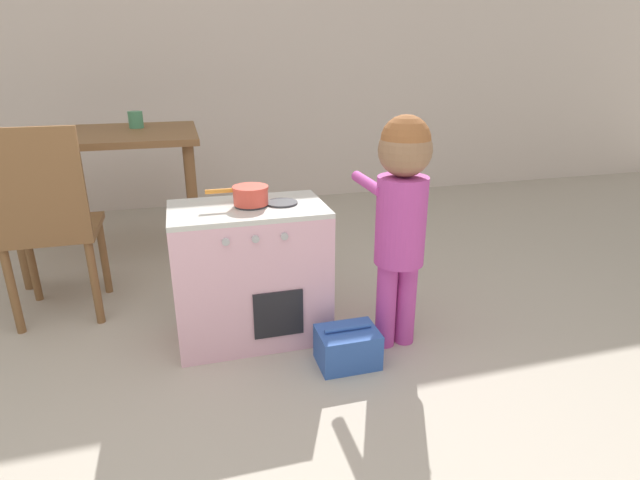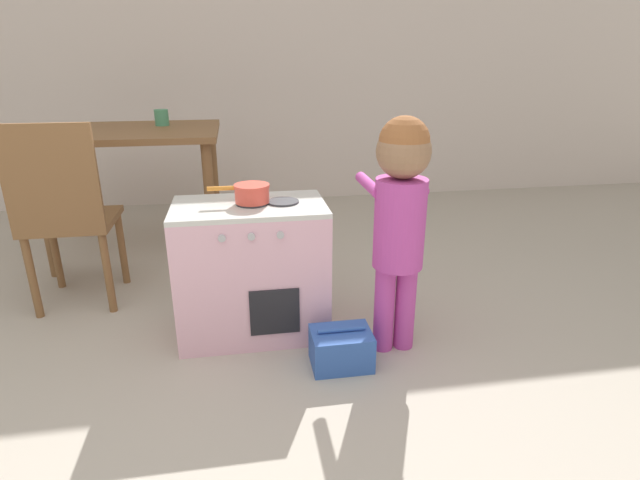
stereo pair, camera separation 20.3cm
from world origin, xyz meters
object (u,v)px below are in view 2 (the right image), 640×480
(toy_pot, at_px, (251,192))
(child_figure, at_px, (400,204))
(cup_on_table, at_px, (162,118))
(dining_chair_near, at_px, (66,214))
(play_kitchen, at_px, (252,270))
(toy_basket, at_px, (341,348))
(dining_table, at_px, (134,148))

(toy_pot, height_order, child_figure, child_figure)
(cup_on_table, bearing_deg, child_figure, -54.96)
(toy_pot, height_order, dining_chair_near, dining_chair_near)
(toy_pot, relative_size, dining_chair_near, 0.28)
(play_kitchen, bearing_deg, dining_chair_near, 155.52)
(toy_pot, relative_size, child_figure, 0.26)
(dining_chair_near, bearing_deg, child_figure, -23.64)
(toy_basket, xyz_separation_m, cup_on_table, (-0.79, 1.57, 0.72))
(toy_pot, relative_size, toy_basket, 1.06)
(cup_on_table, bearing_deg, dining_chair_near, -111.86)
(play_kitchen, xyz_separation_m, dining_table, (-0.63, 1.10, 0.34))
(dining_chair_near, height_order, cup_on_table, dining_chair_near)
(play_kitchen, relative_size, dining_chair_near, 0.70)
(toy_basket, bearing_deg, toy_pot, 133.23)
(play_kitchen, bearing_deg, dining_table, 119.55)
(dining_table, bearing_deg, cup_on_table, 40.77)
(child_figure, bearing_deg, toy_pot, 157.09)
(dining_table, bearing_deg, toy_pot, -59.95)
(child_figure, height_order, cup_on_table, child_figure)
(dining_chair_near, bearing_deg, toy_basket, -31.56)
(child_figure, height_order, dining_table, child_figure)
(child_figure, xyz_separation_m, dining_table, (-1.19, 1.33, 0.02))
(play_kitchen, distance_m, toy_pot, 0.34)
(dining_chair_near, distance_m, cup_on_table, 0.99)
(toy_basket, height_order, dining_chair_near, dining_chair_near)
(cup_on_table, bearing_deg, play_kitchen, -69.19)
(play_kitchen, distance_m, cup_on_table, 1.42)
(toy_pot, height_order, cup_on_table, cup_on_table)
(toy_pot, distance_m, child_figure, 0.59)
(dining_table, bearing_deg, play_kitchen, -60.45)
(dining_chair_near, bearing_deg, toy_pot, -24.12)
(child_figure, relative_size, toy_basket, 4.06)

